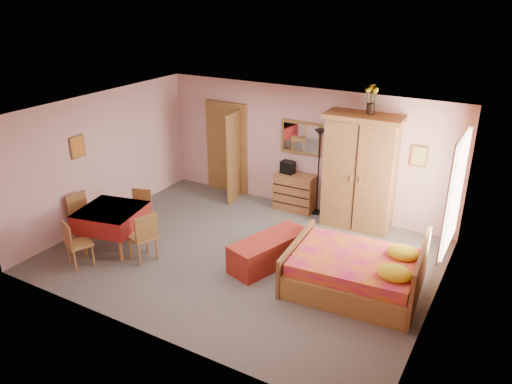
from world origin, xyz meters
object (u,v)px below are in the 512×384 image
Objects in this scene: floor_lamp at (318,173)px; chair_north at (139,213)px; stereo at (288,167)px; bed at (355,262)px; dining_table at (113,228)px; chair_west at (84,218)px; wardrobe at (360,172)px; chair_south at (79,243)px; bench at (270,251)px; chair_east at (142,236)px; wall_mirror at (301,138)px; chest_of_drawers at (295,192)px; sunflower_vase at (371,99)px.

floor_lamp is 2.14× the size of chair_north.
stereo is 3.27m from bed.
dining_table is 1.18× the size of chair_west.
wardrobe is 5.31m from chair_south.
chair_east is (-2.00, -0.96, 0.21)m from bench.
stereo is at bearing -131.92° from wall_mirror.
chair_west is 1.46m from chair_east.
floor_lamp is at bearing -153.54° from chair_north.
bench is at bearing -76.13° from chest_of_drawers.
wardrobe is (1.59, -0.08, 0.21)m from stereo.
chest_of_drawers is 3.83m from dining_table.
wall_mirror is at bearing 103.80° from bench.
stereo is at bearing 179.64° from sunflower_vase.
stereo is at bearing 174.53° from wardrobe.
floor_lamp is 2.00× the size of chair_east.
sunflower_vase is 4.80m from chair_east.
stereo reaches higher than chair_west.
stereo reaches higher than dining_table.
dining_table is (-2.65, -3.23, -0.52)m from floor_lamp.
chair_north is (0.03, 0.69, 0.04)m from dining_table.
floor_lamp reaches higher than chair_west.
bed is 4.38m from dining_table.
wall_mirror is 1.81m from sunflower_vase.
floor_lamp is at bearing 93.03° from bench.
wall_mirror is at bearing 148.93° from chair_west.
stereo is (-0.18, -0.00, 0.53)m from chest_of_drawers.
chair_west reaches higher than dining_table.
floor_lamp is 4.82m from chair_south.
chair_south is at bearing -92.83° from dining_table.
bed is at bearing 43.72° from chair_south.
dining_table is 0.77m from chair_east.
chair_south is (-3.68, -3.90, -2.13)m from sunflower_vase.
sunflower_vase is at bearing -1.67° from chest_of_drawers.
bed is at bearing -51.00° from wall_mirror.
bed is 2.29× the size of chair_west.
chair_north is at bearing 110.39° from chair_south.
floor_lamp is 2.16× the size of chair_south.
chest_of_drawers is at bearing 105.02° from bench.
chair_west is at bearing -164.98° from bench.
dining_table is at bearing -129.29° from floor_lamp.
chair_east reaches higher than chair_north.
dining_table is (-3.57, -3.09, -0.75)m from wardrobe.
stereo reaches higher than chair_north.
wardrobe reaches higher than chair_east.
wardrobe is at bearing 69.68° from chair_south.
bench is at bearing 175.25° from bed.
chair_east is at bearing -134.43° from wardrobe.
wall_mirror is 0.81m from floor_lamp.
sunflower_vase is 5.77m from chair_south.
chair_north is (-2.13, -2.69, -1.12)m from wall_mirror.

